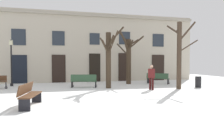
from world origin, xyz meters
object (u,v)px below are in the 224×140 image
object	(u,v)px
tree_left_of_center	(109,57)
streetlamp	(11,57)
bench_near_center_tree	(158,78)
bench_back_to_back_left	(84,81)
tree_right_of_center	(179,53)
tree_near_facade	(128,58)
litter_bin	(198,82)
person_crossing_plaza	(151,76)
bench_near_lamp	(29,94)

from	to	relation	value
tree_left_of_center	streetlamp	world-z (taller)	tree_left_of_center
bench_near_center_tree	bench_back_to_back_left	xyz separation A→B (m)	(-6.15, -0.98, 0.01)
tree_right_of_center	streetlamp	distance (m)	11.92
tree_near_facade	tree_right_of_center	bearing A→B (deg)	-59.60
tree_right_of_center	bench_back_to_back_left	world-z (taller)	tree_right_of_center
bench_near_center_tree	bench_back_to_back_left	bearing A→B (deg)	51.45
litter_bin	tree_right_of_center	bearing A→B (deg)	-169.36
tree_left_of_center	litter_bin	xyz separation A→B (m)	(6.13, -1.19, -1.71)
bench_near_center_tree	person_crossing_plaza	world-z (taller)	person_crossing_plaza
streetlamp	person_crossing_plaza	world-z (taller)	streetlamp
streetlamp	bench_back_to_back_left	distance (m)	5.70
tree_left_of_center	tree_near_facade	distance (m)	3.18
streetlamp	bench_near_center_tree	size ratio (longest dim) A/B	2.12
bench_near_lamp	tree_left_of_center	bearing A→B (deg)	-33.02
bench_near_lamp	bench_back_to_back_left	bearing A→B (deg)	-17.35
tree_near_facade	bench_near_lamp	distance (m)	9.97
tree_right_of_center	bench_back_to_back_left	bearing A→B (deg)	158.60
tree_right_of_center	bench_near_center_tree	xyz separation A→B (m)	(0.13, 3.33, -1.92)
tree_near_facade	tree_left_of_center	bearing A→B (deg)	-133.83
tree_right_of_center	tree_near_facade	distance (m)	4.41
tree_right_of_center	person_crossing_plaza	size ratio (longest dim) A/B	2.79
tree_right_of_center	bench_near_lamp	xyz separation A→B (m)	(-8.92, -3.41, -1.88)
tree_left_of_center	bench_near_lamp	bearing A→B (deg)	-132.40
tree_near_facade	bench_back_to_back_left	size ratio (longest dim) A/B	2.27
person_crossing_plaza	tree_right_of_center	bearing A→B (deg)	56.27
tree_near_facade	bench_near_center_tree	bearing A→B (deg)	-11.19
streetlamp	bench_near_center_tree	distance (m)	11.36
tree_right_of_center	bench_near_lamp	size ratio (longest dim) A/B	2.35
tree_near_facade	bench_near_lamp	bearing A→B (deg)	-132.86
bench_back_to_back_left	person_crossing_plaza	xyz separation A→B (m)	(4.01, -2.39, 0.41)
tree_left_of_center	litter_bin	world-z (taller)	tree_left_of_center
tree_left_of_center	tree_near_facade	size ratio (longest dim) A/B	0.97
tree_right_of_center	streetlamp	bearing A→B (deg)	157.95
tree_left_of_center	streetlamp	distance (m)	7.25
tree_right_of_center	bench_near_lamp	world-z (taller)	tree_right_of_center
litter_bin	bench_near_lamp	size ratio (longest dim) A/B	0.40
streetlamp	person_crossing_plaza	xyz separation A→B (m)	(9.03, -4.50, -1.24)
bench_near_center_tree	bench_back_to_back_left	size ratio (longest dim) A/B	0.88
litter_bin	tree_left_of_center	bearing A→B (deg)	169.07
bench_near_center_tree	person_crossing_plaza	xyz separation A→B (m)	(-2.14, -3.36, 0.42)
bench_near_lamp	tree_near_facade	bearing A→B (deg)	-33.49
person_crossing_plaza	bench_back_to_back_left	bearing A→B (deg)	-155.36
tree_right_of_center	litter_bin	bearing A→B (deg)	10.64
tree_left_of_center	person_crossing_plaza	world-z (taller)	tree_left_of_center
tree_right_of_center	streetlamp	xyz separation A→B (m)	(-11.04, 4.47, -0.25)
bench_near_center_tree	streetlamp	bearing A→B (deg)	36.61
bench_near_center_tree	bench_back_to_back_left	world-z (taller)	bench_back_to_back_left
tree_right_of_center	litter_bin	world-z (taller)	tree_right_of_center
tree_left_of_center	bench_near_lamp	world-z (taller)	tree_left_of_center
tree_left_of_center	person_crossing_plaza	xyz separation A→B (m)	(2.42, -1.53, -1.22)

